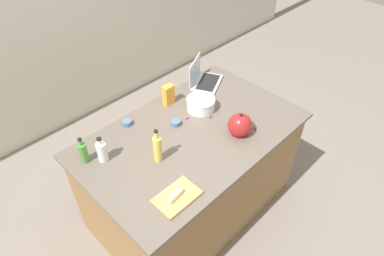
% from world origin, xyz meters
% --- Properties ---
extents(ground_plane, '(12.00, 12.00, 0.00)m').
position_xyz_m(ground_plane, '(0.00, 0.00, 0.00)').
color(ground_plane, slate).
extents(wall_back, '(8.00, 0.10, 2.60)m').
position_xyz_m(wall_back, '(0.00, 1.90, 1.30)').
color(wall_back, beige).
rests_on(wall_back, ground).
extents(island_counter, '(1.70, 1.05, 0.90)m').
position_xyz_m(island_counter, '(0.00, 0.00, 0.45)').
color(island_counter, olive).
rests_on(island_counter, ground).
extents(laptop, '(0.38, 0.34, 0.22)m').
position_xyz_m(laptop, '(0.54, 0.40, 0.95)').
color(laptop, '#B7B7BC').
rests_on(laptop, island_counter).
extents(mixing_bowl_large, '(0.23, 0.23, 0.10)m').
position_xyz_m(mixing_bowl_large, '(0.26, 0.16, 0.95)').
color(mixing_bowl_large, white).
rests_on(mixing_bowl_large, island_counter).
extents(bottle_oil, '(0.06, 0.06, 0.27)m').
position_xyz_m(bottle_oil, '(-0.35, -0.03, 1.01)').
color(bottle_oil, '#DBC64C').
rests_on(bottle_oil, island_counter).
extents(bottle_olive, '(0.06, 0.06, 0.21)m').
position_xyz_m(bottle_olive, '(-0.71, 0.32, 0.98)').
color(bottle_olive, '#4C8C38').
rests_on(bottle_olive, island_counter).
extents(bottle_vinegar, '(0.07, 0.07, 0.20)m').
position_xyz_m(bottle_vinegar, '(-0.62, 0.24, 0.98)').
color(bottle_vinegar, white).
rests_on(bottle_vinegar, island_counter).
extents(kettle, '(0.21, 0.18, 0.20)m').
position_xyz_m(kettle, '(0.25, -0.25, 0.98)').
color(kettle, maroon).
rests_on(kettle, island_counter).
extents(cutting_board, '(0.28, 0.19, 0.02)m').
position_xyz_m(cutting_board, '(-0.49, -0.35, 0.91)').
color(cutting_board, tan).
rests_on(cutting_board, island_counter).
extents(butter_stick_left, '(0.11, 0.05, 0.04)m').
position_xyz_m(butter_stick_left, '(-0.50, -0.35, 0.94)').
color(butter_stick_left, '#F4E58C').
rests_on(butter_stick_left, cutting_board).
extents(ramekin_small, '(0.07, 0.07, 0.04)m').
position_xyz_m(ramekin_small, '(-0.02, 0.16, 0.92)').
color(ramekin_small, slate).
rests_on(ramekin_small, island_counter).
extents(ramekin_medium, '(0.07, 0.07, 0.04)m').
position_xyz_m(ramekin_medium, '(-0.28, 0.42, 0.92)').
color(ramekin_medium, slate).
rests_on(ramekin_medium, island_counter).
extents(candy_bag, '(0.09, 0.06, 0.17)m').
position_xyz_m(candy_bag, '(0.12, 0.40, 0.99)').
color(candy_bag, gold).
rests_on(candy_bag, island_counter).
extents(candy_0, '(0.02, 0.02, 0.02)m').
position_xyz_m(candy_0, '(0.23, 0.02, 0.91)').
color(candy_0, red).
rests_on(candy_0, island_counter).
extents(candy_1, '(0.01, 0.01, 0.01)m').
position_xyz_m(candy_1, '(0.72, 0.33, 0.91)').
color(candy_1, red).
rests_on(candy_1, island_counter).
extents(candy_2, '(0.02, 0.02, 0.02)m').
position_xyz_m(candy_2, '(0.09, 0.15, 0.91)').
color(candy_2, '#CC3399').
rests_on(candy_2, island_counter).
extents(candy_3, '(0.02, 0.02, 0.02)m').
position_xyz_m(candy_3, '(0.37, -0.31, 0.91)').
color(candy_3, red).
rests_on(candy_3, island_counter).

